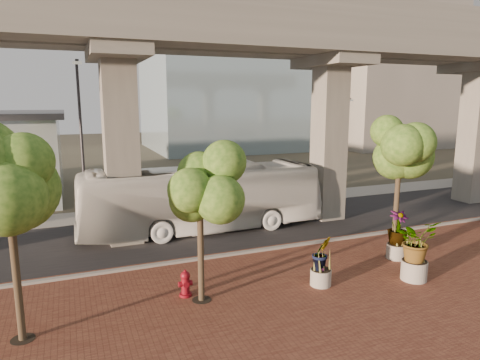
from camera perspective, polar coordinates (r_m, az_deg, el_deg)
name	(u,v)px	position (r m, az deg, el deg)	size (l,w,h in m)	color
ground	(249,239)	(22.43, 1.23, -7.88)	(160.00, 160.00, 0.00)	#3D392C
brick_plaza	(340,306)	(15.94, 13.14, -16.00)	(70.00, 13.00, 0.06)	brown
asphalt_road	(235,228)	(24.19, -0.65, -6.45)	(90.00, 8.00, 0.04)	black
curb_strip	(266,250)	(20.68, 3.45, -9.27)	(70.00, 0.25, 0.16)	gray
far_sidewalk	(206,206)	(29.19, -4.60, -3.50)	(90.00, 3.00, 0.06)	gray
transit_viaduct	(235,97)	(23.14, -0.69, 11.03)	(72.00, 5.60, 12.40)	gray
midrise_block	(382,69)	(72.57, 18.35, 13.86)	(18.00, 16.00, 24.00)	gray
transit_bus	(203,198)	(23.41, -5.00, -2.44)	(3.11, 13.25, 3.69)	silver
parked_car	(480,175)	(41.54, 29.32, 0.54)	(1.81, 5.22, 1.72)	black
fire_hydrant	(185,283)	(16.10, -7.30, -13.51)	(0.50, 0.45, 1.00)	maroon
planter_front	(416,244)	(18.31, 22.42, -7.85)	(2.24, 2.24, 2.46)	#A9A698
planter_right	(398,229)	(20.47, 20.27, -6.20)	(2.09, 2.09, 2.24)	gray
planter_left	(321,255)	(16.85, 10.81, -9.86)	(1.80, 1.80, 1.98)	gray
street_tree_far_west	(8,187)	(13.57, -28.58, -0.88)	(3.85, 3.85, 6.41)	#4E3E2C
street_tree_near_west	(200,186)	(14.60, -5.41, -0.81)	(3.27, 3.27, 5.67)	#4E3E2C
street_tree_near_east	(400,146)	(19.92, 20.59, 4.21)	(3.38, 3.38, 6.63)	#4E3E2C
streetlamp_west	(81,131)	(26.03, -20.42, 6.12)	(0.46, 1.34, 9.23)	#323237
streetlamp_east	(341,142)	(30.76, 13.37, 4.91)	(0.36, 1.05, 7.24)	#2A292E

